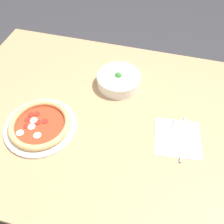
% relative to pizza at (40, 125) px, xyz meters
% --- Properties ---
extents(ground_plane, '(8.00, 8.00, 0.00)m').
position_rel_pizza_xyz_m(ground_plane, '(0.17, 0.13, -0.75)').
color(ground_plane, '#333338').
extents(dining_table, '(1.28, 1.02, 0.74)m').
position_rel_pizza_xyz_m(dining_table, '(0.17, 0.13, -0.11)').
color(dining_table, tan).
rests_on(dining_table, ground_plane).
extents(pizza, '(0.30, 0.30, 0.04)m').
position_rel_pizza_xyz_m(pizza, '(0.00, 0.00, 0.00)').
color(pizza, white).
rests_on(pizza, dining_table).
extents(bowl, '(0.21, 0.21, 0.07)m').
position_rel_pizza_xyz_m(bowl, '(0.25, 0.33, 0.02)').
color(bowl, white).
rests_on(bowl, dining_table).
extents(napkin, '(0.21, 0.21, 0.00)m').
position_rel_pizza_xyz_m(napkin, '(0.56, 0.09, -0.02)').
color(napkin, white).
rests_on(napkin, dining_table).
extents(fork, '(0.02, 0.18, 0.00)m').
position_rel_pizza_xyz_m(fork, '(0.53, 0.09, -0.01)').
color(fork, silver).
rests_on(fork, napkin).
extents(knife, '(0.02, 0.22, 0.01)m').
position_rel_pizza_xyz_m(knife, '(0.58, 0.08, -0.01)').
color(knife, silver).
rests_on(knife, napkin).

